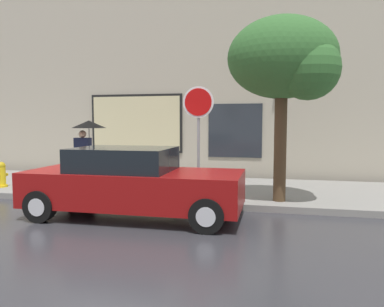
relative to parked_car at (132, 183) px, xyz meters
name	(u,v)px	position (x,y,z in m)	size (l,w,h in m)	color
ground_plane	(99,215)	(-0.74, -0.02, -0.71)	(60.00, 60.00, 0.00)	#333338
sidewalk	(147,187)	(-0.74, 2.98, -0.64)	(20.00, 4.00, 0.15)	gray
building_facade	(170,80)	(-0.75, 5.47, 2.77)	(20.00, 0.67, 7.00)	#B2A893
parked_car	(132,183)	(0.00, 0.00, 0.00)	(4.45, 1.80, 1.45)	maroon
fire_hydrant	(2,175)	(-4.63, 1.75, -0.21)	(0.30, 0.44, 0.71)	yellow
pedestrian_with_umbrella	(87,134)	(-2.46, 2.68, 0.94)	(0.99, 0.99, 1.88)	black
street_tree	(287,61)	(3.12, 1.51, 2.62)	(2.46, 2.09, 4.20)	#4C3823
stop_sign	(198,119)	(1.06, 1.65, 1.34)	(0.76, 0.10, 2.69)	gray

